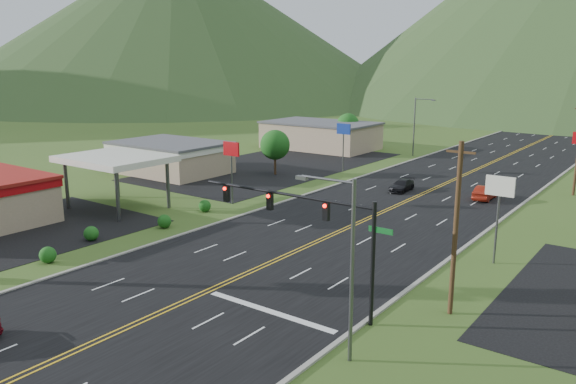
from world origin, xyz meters
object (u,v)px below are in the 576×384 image
Objects in this scene: streetlight_east at (346,258)px; traffic_signal at (311,220)px; streetlight_west at (416,123)px; car_dark_mid at (402,186)px; car_red_far at (485,193)px; gas_canopy at (116,160)px.

traffic_signal is at bearing 139.61° from streetlight_east.
streetlight_west is at bearing 110.86° from streetlight_east.
car_dark_mid is 8.99m from car_red_far.
streetlight_east is (4.70, -4.00, -0.15)m from traffic_signal.
traffic_signal reaches higher than car_dark_mid.
car_dark_mid is (19.48, 23.73, -4.25)m from gas_canopy.
gas_canopy is 2.33× the size of car_dark_mid.
traffic_signal is 29.59m from gas_canopy.
car_dark_mid is at bearing 105.83° from traffic_signal.
gas_canopy is 38.19m from car_red_far.
traffic_signal is 33.32m from car_dark_mid.
car_dark_mid is at bearing -69.32° from streetlight_west.
car_dark_mid is at bearing 50.61° from gas_canopy.
streetlight_west is (-22.86, 60.00, 0.00)m from streetlight_east.
streetlight_east is 37.83m from car_red_far.
gas_canopy is (-33.18, 12.00, -0.31)m from streetlight_east.
streetlight_west reaches higher than gas_canopy.
streetlight_east is at bearing 96.06° from car_red_far.
car_red_far is (8.86, 1.52, 0.11)m from car_dark_mid.
car_dark_mid is at bearing 110.97° from streetlight_east.
traffic_signal is at bearing -72.03° from streetlight_west.
traffic_signal is 1.46× the size of streetlight_east.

